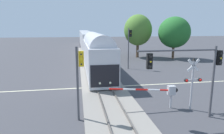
{
  "coord_description": "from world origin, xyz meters",
  "views": [
    {
      "loc": [
        -2.48,
        -20.65,
        6.27
      ],
      "look_at": [
        1.13,
        0.66,
        2.0
      ],
      "focal_mm": 32.63,
      "sensor_mm": 36.0,
      "label": 1
    }
  ],
  "objects_px": {
    "traffic_signal_median": "(79,72)",
    "maple_right_background": "(174,32)",
    "crossing_signal_mast": "(193,79)",
    "traffic_signal_near_right": "(192,65)",
    "commuter_train": "(88,42)",
    "traffic_signal_far_side": "(129,42)",
    "crossing_gate_near": "(165,91)",
    "oak_far_right": "(138,30)"
  },
  "relations": [
    {
      "from": "traffic_signal_near_right",
      "to": "maple_right_background",
      "type": "xyz_separation_m",
      "value": [
        11.46,
        25.86,
        1.38
      ]
    },
    {
      "from": "traffic_signal_near_right",
      "to": "traffic_signal_median",
      "type": "bearing_deg",
      "value": 171.82
    },
    {
      "from": "commuter_train",
      "to": "traffic_signal_median",
      "type": "height_order",
      "value": "commuter_train"
    },
    {
      "from": "traffic_signal_far_side",
      "to": "commuter_train",
      "type": "bearing_deg",
      "value": 104.77
    },
    {
      "from": "traffic_signal_median",
      "to": "maple_right_background",
      "type": "height_order",
      "value": "maple_right_background"
    },
    {
      "from": "traffic_signal_median",
      "to": "traffic_signal_near_right",
      "type": "relative_size",
      "value": 0.86
    },
    {
      "from": "traffic_signal_near_right",
      "to": "commuter_train",
      "type": "bearing_deg",
      "value": 97.61
    },
    {
      "from": "maple_right_background",
      "to": "traffic_signal_median",
      "type": "bearing_deg",
      "value": -127.17
    },
    {
      "from": "commuter_train",
      "to": "maple_right_background",
      "type": "distance_m",
      "value": 19.9
    },
    {
      "from": "traffic_signal_far_side",
      "to": "traffic_signal_near_right",
      "type": "relative_size",
      "value": 1.05
    },
    {
      "from": "crossing_signal_mast",
      "to": "traffic_signal_median",
      "type": "height_order",
      "value": "traffic_signal_median"
    },
    {
      "from": "crossing_signal_mast",
      "to": "maple_right_background",
      "type": "bearing_deg",
      "value": 66.83
    },
    {
      "from": "traffic_signal_near_right",
      "to": "oak_far_right",
      "type": "bearing_deg",
      "value": 80.31
    },
    {
      "from": "crossing_gate_near",
      "to": "oak_far_right",
      "type": "relative_size",
      "value": 0.62
    },
    {
      "from": "traffic_signal_median",
      "to": "crossing_gate_near",
      "type": "bearing_deg",
      "value": 8.54
    },
    {
      "from": "crossing_gate_near",
      "to": "oak_far_right",
      "type": "height_order",
      "value": "oak_far_right"
    },
    {
      "from": "crossing_signal_mast",
      "to": "traffic_signal_near_right",
      "type": "relative_size",
      "value": 0.69
    },
    {
      "from": "traffic_signal_far_side",
      "to": "oak_far_right",
      "type": "distance_m",
      "value": 12.36
    },
    {
      "from": "crossing_gate_near",
      "to": "maple_right_background",
      "type": "bearing_deg",
      "value": 62.59
    },
    {
      "from": "commuter_train",
      "to": "crossing_signal_mast",
      "type": "bearing_deg",
      "value": -80.51
    },
    {
      "from": "commuter_train",
      "to": "traffic_signal_median",
      "type": "relative_size",
      "value": 12.86
    },
    {
      "from": "traffic_signal_far_side",
      "to": "maple_right_background",
      "type": "bearing_deg",
      "value": 36.99
    },
    {
      "from": "traffic_signal_near_right",
      "to": "traffic_signal_far_side",
      "type": "bearing_deg",
      "value": 89.29
    },
    {
      "from": "crossing_gate_near",
      "to": "maple_right_background",
      "type": "distance_m",
      "value": 27.12
    },
    {
      "from": "crossing_gate_near",
      "to": "traffic_signal_far_side",
      "type": "height_order",
      "value": "traffic_signal_far_side"
    },
    {
      "from": "traffic_signal_median",
      "to": "maple_right_background",
      "type": "xyz_separation_m",
      "value": [
        18.81,
        24.81,
        1.83
      ]
    },
    {
      "from": "crossing_signal_mast",
      "to": "maple_right_background",
      "type": "relative_size",
      "value": 0.49
    },
    {
      "from": "traffic_signal_median",
      "to": "traffic_signal_near_right",
      "type": "xyz_separation_m",
      "value": [
        7.34,
        -1.06,
        0.44
      ]
    },
    {
      "from": "maple_right_background",
      "to": "traffic_signal_far_side",
      "type": "bearing_deg",
      "value": -143.01
    },
    {
      "from": "oak_far_right",
      "to": "maple_right_background",
      "type": "relative_size",
      "value": 1.06
    },
    {
      "from": "crossing_signal_mast",
      "to": "traffic_signal_median",
      "type": "relative_size",
      "value": 0.81
    },
    {
      "from": "commuter_train",
      "to": "traffic_signal_near_right",
      "type": "relative_size",
      "value": 11.07
    },
    {
      "from": "commuter_train",
      "to": "traffic_signal_median",
      "type": "xyz_separation_m",
      "value": [
        -2.42,
        -35.82,
        0.65
      ]
    },
    {
      "from": "traffic_signal_far_side",
      "to": "crossing_gate_near",
      "type": "bearing_deg",
      "value": -94.15
    },
    {
      "from": "crossing_gate_near",
      "to": "traffic_signal_median",
      "type": "distance_m",
      "value": 6.8
    },
    {
      "from": "crossing_signal_mast",
      "to": "traffic_signal_median",
      "type": "xyz_separation_m",
      "value": [
        -8.35,
        -0.37,
        0.9
      ]
    },
    {
      "from": "crossing_gate_near",
      "to": "oak_far_right",
      "type": "xyz_separation_m",
      "value": [
        5.8,
        26.69,
        4.18
      ]
    },
    {
      "from": "crossing_gate_near",
      "to": "traffic_signal_far_side",
      "type": "distance_m",
      "value": 15.63
    },
    {
      "from": "crossing_gate_near",
      "to": "crossing_signal_mast",
      "type": "xyz_separation_m",
      "value": [
        1.9,
        -0.6,
        1.05
      ]
    },
    {
      "from": "crossing_signal_mast",
      "to": "traffic_signal_far_side",
      "type": "bearing_deg",
      "value": 92.83
    },
    {
      "from": "crossing_signal_mast",
      "to": "traffic_signal_near_right",
      "type": "bearing_deg",
      "value": -125.16
    },
    {
      "from": "traffic_signal_far_side",
      "to": "crossing_signal_mast",
      "type": "bearing_deg",
      "value": -87.17
    }
  ]
}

